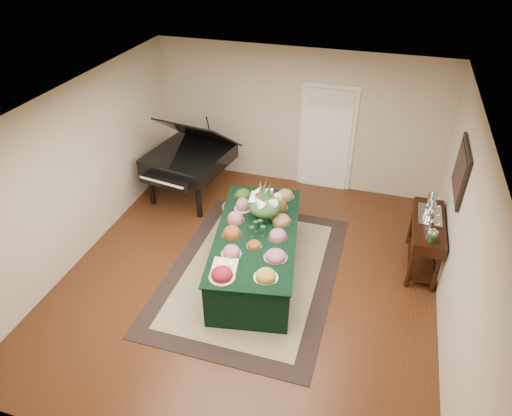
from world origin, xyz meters
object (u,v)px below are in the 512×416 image
(floral_centerpiece, at_px, (265,202))
(buffet_table, at_px, (256,252))
(mahogany_sideboard, at_px, (427,232))
(grand_piano, at_px, (189,158))

(floral_centerpiece, bearing_deg, buffet_table, -92.79)
(buffet_table, xyz_separation_m, floral_centerpiece, (0.02, 0.37, 0.68))
(floral_centerpiece, xyz_separation_m, mahogany_sideboard, (2.41, 0.50, -0.39))
(buffet_table, xyz_separation_m, mahogany_sideboard, (2.43, 0.87, 0.29))
(buffet_table, height_order, floral_centerpiece, floral_centerpiece)
(buffet_table, relative_size, mahogany_sideboard, 2.05)
(buffet_table, distance_m, grand_piano, 2.57)
(grand_piano, distance_m, mahogany_sideboard, 4.36)
(buffet_table, xyz_separation_m, grand_piano, (-1.84, 1.74, 0.44))
(floral_centerpiece, distance_m, grand_piano, 2.32)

